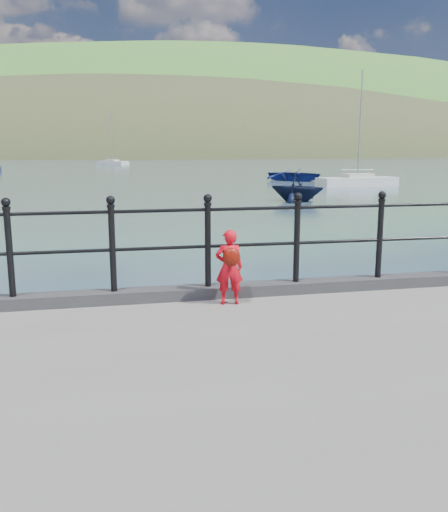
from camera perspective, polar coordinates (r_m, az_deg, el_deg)
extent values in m
plane|color=#2D4251|center=(7.48, -6.46, -11.68)|extent=(600.00, 600.00, 0.00)
cube|color=#28282B|center=(6.99, -6.53, -4.01)|extent=(60.00, 0.30, 0.15)
cylinder|color=black|center=(6.86, -6.64, 0.83)|extent=(18.00, 0.04, 0.04)
cylinder|color=black|center=(6.79, -6.73, 4.76)|extent=(18.00, 0.04, 0.04)
cylinder|color=black|center=(6.93, -21.62, 0.22)|extent=(0.08, 0.08, 1.05)
sphere|color=black|center=(6.85, -21.99, 5.28)|extent=(0.11, 0.11, 0.11)
cylinder|color=black|center=(6.83, -11.66, 0.63)|extent=(0.08, 0.08, 1.05)
sphere|color=black|center=(6.75, -11.86, 5.77)|extent=(0.11, 0.11, 0.11)
cylinder|color=black|center=(6.94, -1.71, 1.02)|extent=(0.08, 0.08, 1.05)
sphere|color=black|center=(6.86, -1.74, 6.09)|extent=(0.11, 0.11, 0.11)
cylinder|color=black|center=(7.25, 7.66, 1.37)|extent=(0.08, 0.08, 1.05)
sphere|color=black|center=(7.17, 7.79, 6.21)|extent=(0.11, 0.11, 0.11)
cylinder|color=black|center=(7.74, 16.06, 1.64)|extent=(0.08, 0.08, 1.05)
sphere|color=black|center=(7.66, 16.31, 6.18)|extent=(0.11, 0.11, 0.11)
ellipsoid|color=#333A21|center=(203.74, -6.30, 5.95)|extent=(400.00, 100.00, 88.00)
ellipsoid|color=#387026|center=(270.49, 0.90, 4.76)|extent=(600.00, 180.00, 156.00)
cube|color=silver|center=(188.21, -15.88, 10.79)|extent=(9.00, 6.00, 6.00)
cube|color=#4C4744|center=(188.26, -15.95, 12.00)|extent=(9.50, 6.50, 2.00)
cube|color=silver|center=(188.79, -6.59, 11.13)|extent=(9.00, 6.00, 6.00)
cube|color=#4C4744|center=(188.84, -6.62, 12.34)|extent=(9.50, 6.50, 2.00)
cube|color=silver|center=(193.33, 1.55, 11.20)|extent=(9.00, 6.00, 6.00)
cube|color=#4C4744|center=(193.38, 1.56, 12.38)|extent=(9.50, 6.50, 2.00)
imported|color=red|center=(6.68, 0.55, -1.18)|extent=(0.37, 0.26, 0.94)
ellipsoid|color=red|center=(6.53, 0.80, -0.13)|extent=(0.22, 0.11, 0.23)
imported|color=navy|center=(51.58, 7.55, 8.49)|extent=(6.38, 6.81, 1.15)
imported|color=black|center=(30.96, 7.68, 7.22)|extent=(4.09, 4.07, 1.63)
cube|color=silver|center=(106.04, -11.67, 9.51)|extent=(6.15, 6.31, 0.90)
cube|color=beige|center=(106.03, -11.68, 9.78)|extent=(2.67, 2.70, 0.50)
cylinder|color=#A5A5A8|center=(106.03, -11.78, 12.20)|extent=(0.10, 0.10, 9.04)
cylinder|color=#A5A5A8|center=(106.02, -11.69, 10.08)|extent=(2.15, 2.25, 0.06)
cube|color=silver|center=(44.82, 13.85, 7.46)|extent=(6.84, 2.78, 0.90)
cube|color=beige|center=(44.79, 13.88, 8.10)|extent=(2.49, 1.61, 0.50)
cylinder|color=#A5A5A8|center=(44.78, 14.13, 13.26)|extent=(0.10, 0.10, 8.17)
cylinder|color=#A5A5A8|center=(44.77, 13.91, 8.80)|extent=(2.97, 0.49, 0.06)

